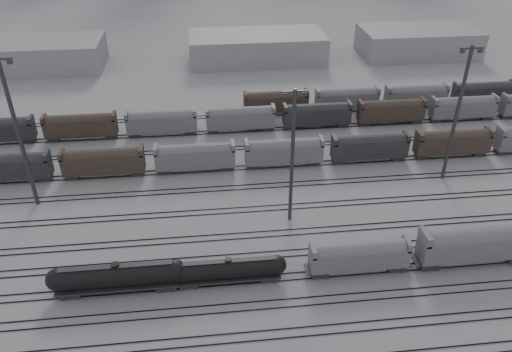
{
  "coord_description": "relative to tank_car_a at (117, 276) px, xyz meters",
  "views": [
    {
      "loc": [
        -6.79,
        -50.92,
        49.46
      ],
      "look_at": [
        1.49,
        22.25,
        4.0
      ],
      "focal_mm": 35.0,
      "sensor_mm": 36.0,
      "label": 1
    }
  ],
  "objects": [
    {
      "name": "bg_string_near",
      "position": [
        27.81,
        31.0,
        0.14
      ],
      "size": [
        151.0,
        3.0,
        5.6
      ],
      "color": "slate",
      "rests_on": "ground"
    },
    {
      "name": "light_mast_b",
      "position": [
        -16.58,
        22.88,
        11.28
      ],
      "size": [
        4.2,
        0.67,
        26.28
      ],
      "color": "#39393C",
      "rests_on": "ground"
    },
    {
      "name": "bg_string_mid",
      "position": [
        37.81,
        47.0,
        0.14
      ],
      "size": [
        151.0,
        3.0,
        5.6
      ],
      "color": "#232326",
      "rests_on": "ground"
    },
    {
      "name": "ground",
      "position": [
        19.81,
        -1.0,
        -2.66
      ],
      "size": [
        900.0,
        900.0,
        0.0
      ],
      "primitive_type": "plane",
      "color": "#A7A7AC",
      "rests_on": "ground"
    },
    {
      "name": "light_mast_c",
      "position": [
        26.05,
        13.63,
        9.5
      ],
      "size": [
        3.67,
        0.59,
        22.93
      ],
      "color": "#39393C",
      "rests_on": "ground"
    },
    {
      "name": "hopper_car_b",
      "position": [
        50.85,
        0.0,
        1.06
      ],
      "size": [
        16.83,
        3.34,
        6.02
      ],
      "color": "#232326",
      "rests_on": "ground"
    },
    {
      "name": "tank_car_b",
      "position": [
        15.08,
        0.0,
        -0.35
      ],
      "size": [
        16.18,
        2.7,
        4.0
      ],
      "color": "#232326",
      "rests_on": "ground"
    },
    {
      "name": "tank_car_a",
      "position": [
        0.0,
        0.0,
        0.0
      ],
      "size": [
        18.64,
        3.11,
        4.61
      ],
      "color": "#232326",
      "rests_on": "ground"
    },
    {
      "name": "warehouse_left",
      "position": [
        -40.19,
        94.0,
        1.34
      ],
      "size": [
        50.0,
        18.0,
        8.0
      ],
      "primitive_type": "cube",
      "color": "#9E9EA0",
      "rests_on": "ground"
    },
    {
      "name": "warehouse_mid",
      "position": [
        29.81,
        94.0,
        1.34
      ],
      "size": [
        40.0,
        18.0,
        8.0
      ],
      "primitive_type": "cube",
      "color": "#9E9EA0",
      "rests_on": "ground"
    },
    {
      "name": "hopper_car_a",
      "position": [
        33.56,
        0.0,
        0.46
      ],
      "size": [
        14.16,
        2.81,
        5.06
      ],
      "color": "#232326",
      "rests_on": "ground"
    },
    {
      "name": "tracks",
      "position": [
        19.81,
        16.5,
        -2.58
      ],
      "size": [
        220.0,
        71.5,
        0.16
      ],
      "color": "black",
      "rests_on": "ground"
    },
    {
      "name": "light_mast_d",
      "position": [
        56.75,
        23.17,
        10.71
      ],
      "size": [
        4.03,
        0.65,
        25.22
      ],
      "color": "#39393C",
      "rests_on": "ground"
    },
    {
      "name": "bg_string_far",
      "position": [
        55.31,
        55.0,
        0.14
      ],
      "size": [
        66.0,
        3.0,
        5.6
      ],
      "color": "#4D3B31",
      "rests_on": "ground"
    },
    {
      "name": "warehouse_right",
      "position": [
        79.81,
        94.0,
        1.34
      ],
      "size": [
        35.0,
        18.0,
        8.0
      ],
      "primitive_type": "cube",
      "color": "#9E9EA0",
      "rests_on": "ground"
    }
  ]
}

